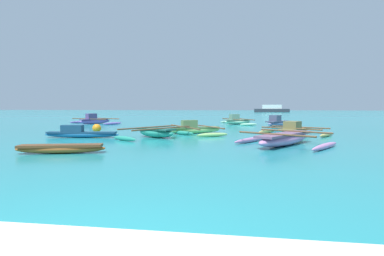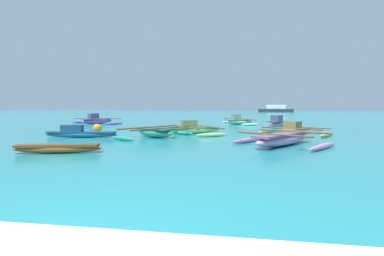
{
  "view_description": "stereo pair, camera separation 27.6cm",
  "coord_description": "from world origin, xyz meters",
  "px_view_note": "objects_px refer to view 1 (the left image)",
  "views": [
    {
      "loc": [
        1.69,
        -2.16,
        1.51
      ],
      "look_at": [
        -0.79,
        15.15,
        0.25
      ],
      "focal_mm": 28.0,
      "sensor_mm": 36.0,
      "label": 1
    },
    {
      "loc": [
        1.97,
        -2.12,
        1.51
      ],
      "look_at": [
        -0.79,
        15.15,
        0.25
      ],
      "focal_mm": 28.0,
      "sensor_mm": 36.0,
      "label": 2
    }
  ],
  "objects_px": {
    "moored_boat_7": "(156,132)",
    "moored_boat_2": "(285,139)",
    "distant_ferry": "(272,109)",
    "moored_boat_4": "(277,122)",
    "moored_boat_0": "(195,129)",
    "moored_boat_3": "(80,133)",
    "moored_boat_5": "(237,121)",
    "moored_boat_1": "(295,130)",
    "moored_boat_6": "(61,148)",
    "moored_boat_8": "(95,120)",
    "mooring_buoy_0": "(97,128)"
  },
  "relations": [
    {
      "from": "moored_boat_5",
      "to": "moored_boat_6",
      "type": "xyz_separation_m",
      "value": [
        -5.73,
        -16.93,
        -0.13
      ]
    },
    {
      "from": "moored_boat_1",
      "to": "moored_boat_6",
      "type": "xyz_separation_m",
      "value": [
        -8.71,
        -7.66,
        -0.08
      ]
    },
    {
      "from": "moored_boat_4",
      "to": "moored_boat_5",
      "type": "height_order",
      "value": "moored_boat_5"
    },
    {
      "from": "moored_boat_3",
      "to": "moored_boat_4",
      "type": "distance_m",
      "value": 14.6
    },
    {
      "from": "moored_boat_1",
      "to": "moored_boat_5",
      "type": "distance_m",
      "value": 9.74
    },
    {
      "from": "mooring_buoy_0",
      "to": "moored_boat_8",
      "type": "bearing_deg",
      "value": 116.93
    },
    {
      "from": "moored_boat_8",
      "to": "moored_boat_0",
      "type": "bearing_deg",
      "value": -104.16
    },
    {
      "from": "distant_ferry",
      "to": "moored_boat_4",
      "type": "bearing_deg",
      "value": -96.34
    },
    {
      "from": "moored_boat_1",
      "to": "moored_boat_6",
      "type": "height_order",
      "value": "moored_boat_1"
    },
    {
      "from": "mooring_buoy_0",
      "to": "moored_boat_4",
      "type": "bearing_deg",
      "value": 32.75
    },
    {
      "from": "moored_boat_8",
      "to": "distant_ferry",
      "type": "height_order",
      "value": "distant_ferry"
    },
    {
      "from": "moored_boat_3",
      "to": "mooring_buoy_0",
      "type": "distance_m",
      "value": 2.92
    },
    {
      "from": "moored_boat_0",
      "to": "mooring_buoy_0",
      "type": "bearing_deg",
      "value": 150.19
    },
    {
      "from": "moored_boat_6",
      "to": "moored_boat_7",
      "type": "height_order",
      "value": "moored_boat_7"
    },
    {
      "from": "moored_boat_1",
      "to": "mooring_buoy_0",
      "type": "relative_size",
      "value": 7.87
    },
    {
      "from": "moored_boat_3",
      "to": "distant_ferry",
      "type": "relative_size",
      "value": 0.41
    },
    {
      "from": "moored_boat_3",
      "to": "moored_boat_5",
      "type": "xyz_separation_m",
      "value": [
        7.61,
        12.27,
        0.07
      ]
    },
    {
      "from": "moored_boat_0",
      "to": "moored_boat_6",
      "type": "xyz_separation_m",
      "value": [
        -3.32,
        -7.72,
        -0.08
      ]
    },
    {
      "from": "moored_boat_4",
      "to": "moored_boat_5",
      "type": "distance_m",
      "value": 3.75
    },
    {
      "from": "moored_boat_2",
      "to": "moored_boat_8",
      "type": "relative_size",
      "value": 0.81
    },
    {
      "from": "moored_boat_4",
      "to": "distant_ferry",
      "type": "relative_size",
      "value": 0.26
    },
    {
      "from": "moored_boat_2",
      "to": "moored_boat_1",
      "type": "bearing_deg",
      "value": 18.77
    },
    {
      "from": "moored_boat_4",
      "to": "moored_boat_5",
      "type": "relative_size",
      "value": 0.52
    },
    {
      "from": "moored_boat_2",
      "to": "moored_boat_6",
      "type": "distance_m",
      "value": 8.1
    },
    {
      "from": "moored_boat_0",
      "to": "mooring_buoy_0",
      "type": "distance_m",
      "value": 5.73
    },
    {
      "from": "moored_boat_0",
      "to": "moored_boat_3",
      "type": "bearing_deg",
      "value": 178.74
    },
    {
      "from": "moored_boat_2",
      "to": "moored_boat_4",
      "type": "relative_size",
      "value": 1.7
    },
    {
      "from": "moored_boat_1",
      "to": "moored_boat_7",
      "type": "relative_size",
      "value": 0.93
    },
    {
      "from": "moored_boat_4",
      "to": "moored_boat_6",
      "type": "distance_m",
      "value": 17.09
    },
    {
      "from": "moored_boat_3",
      "to": "mooring_buoy_0",
      "type": "relative_size",
      "value": 7.32
    },
    {
      "from": "moored_boat_0",
      "to": "moored_boat_5",
      "type": "bearing_deg",
      "value": 43.57
    },
    {
      "from": "moored_boat_4",
      "to": "distant_ferry",
      "type": "xyz_separation_m",
      "value": [
        6.49,
        58.47,
        0.51
      ]
    },
    {
      "from": "moored_boat_1",
      "to": "distant_ferry",
      "type": "xyz_separation_m",
      "value": [
        6.51,
        65.49,
        0.56
      ]
    },
    {
      "from": "moored_boat_3",
      "to": "moored_boat_5",
      "type": "relative_size",
      "value": 0.8
    },
    {
      "from": "moored_boat_2",
      "to": "moored_boat_3",
      "type": "height_order",
      "value": "moored_boat_3"
    },
    {
      "from": "moored_boat_3",
      "to": "moored_boat_8",
      "type": "relative_size",
      "value": 0.73
    },
    {
      "from": "moored_boat_2",
      "to": "moored_boat_6",
      "type": "bearing_deg",
      "value": 146.27
    },
    {
      "from": "moored_boat_7",
      "to": "moored_boat_2",
      "type": "bearing_deg",
      "value": 11.12
    },
    {
      "from": "moored_boat_1",
      "to": "moored_boat_3",
      "type": "relative_size",
      "value": 1.08
    },
    {
      "from": "moored_boat_0",
      "to": "moored_boat_3",
      "type": "distance_m",
      "value": 6.03
    },
    {
      "from": "moored_boat_0",
      "to": "moored_boat_2",
      "type": "relative_size",
      "value": 1.13
    },
    {
      "from": "moored_boat_0",
      "to": "moored_boat_8",
      "type": "xyz_separation_m",
      "value": [
        -9.87,
        7.96,
        0.05
      ]
    },
    {
      "from": "moored_boat_1",
      "to": "moored_boat_7",
      "type": "xyz_separation_m",
      "value": [
        -6.97,
        -2.37,
        -0.0
      ]
    },
    {
      "from": "mooring_buoy_0",
      "to": "distant_ferry",
      "type": "height_order",
      "value": "distant_ferry"
    },
    {
      "from": "moored_boat_0",
      "to": "moored_boat_3",
      "type": "relative_size",
      "value": 1.25
    },
    {
      "from": "moored_boat_1",
      "to": "moored_boat_2",
      "type": "height_order",
      "value": "moored_boat_1"
    },
    {
      "from": "moored_boat_3",
      "to": "moored_boat_0",
      "type": "bearing_deg",
      "value": 23.88
    },
    {
      "from": "moored_boat_5",
      "to": "distant_ferry",
      "type": "distance_m",
      "value": 57.03
    },
    {
      "from": "moored_boat_4",
      "to": "moored_boat_8",
      "type": "bearing_deg",
      "value": 124.55
    },
    {
      "from": "moored_boat_0",
      "to": "moored_boat_6",
      "type": "relative_size",
      "value": 1.61
    }
  ]
}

